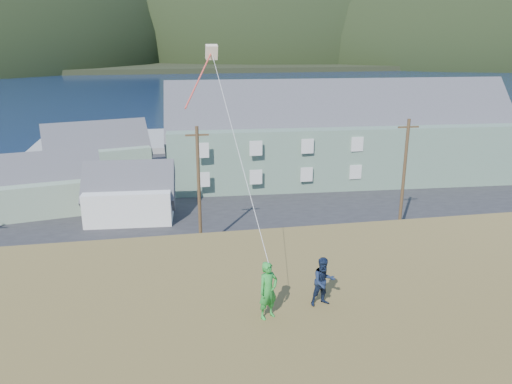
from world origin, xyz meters
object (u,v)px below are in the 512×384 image
lodge (339,134)px  shed_white (130,193)px  wharf (134,141)px  shed_palegreen_near (50,185)px  kite_flyer_green (268,290)px  shed_palegreen_far (98,152)px  kite_flyer_navy (324,282)px

lodge → shed_white: size_ratio=4.71×
wharf → shed_palegreen_near: shed_palegreen_near is taller
wharf → kite_flyer_green: kite_flyer_green is taller
wharf → lodge: lodge is taller
shed_palegreen_near → shed_palegreen_far: shed_palegreen_far is taller
kite_flyer_navy → lodge: bearing=61.4°
shed_palegreen_near → shed_white: bearing=-36.4°
shed_palegreen_far → shed_white: bearing=-86.4°
lodge → shed_palegreen_far: lodge is taller
shed_palegreen_near → shed_white: shed_palegreen_near is taller
wharf → kite_flyer_green: bearing=-82.9°
lodge → kite_flyer_green: bearing=-109.3°
kite_flyer_green → kite_flyer_navy: bearing=-14.6°
shed_white → shed_palegreen_far: (-4.22, 14.13, 0.52)m
wharf → kite_flyer_green: (7.41, -59.34, 7.63)m
wharf → shed_palegreen_near: 27.84m
kite_flyer_green → shed_white: bearing=74.7°
lodge → kite_flyer_green: 40.71m
shed_palegreen_near → shed_white: (7.08, -3.48, -0.09)m
wharf → kite_flyer_green: size_ratio=14.83×
shed_palegreen_near → kite_flyer_navy: kite_flyer_navy is taller
wharf → lodge: (22.88, -21.81, 4.48)m
lodge → shed_palegreen_near: size_ratio=3.86×
wharf → kite_flyer_navy: size_ratio=16.66×
lodge → shed_palegreen_near: (-28.55, -5.37, -2.52)m
kite_flyer_navy → shed_palegreen_far: bearing=97.4°
lodge → kite_flyer_navy: size_ratio=23.71×
shed_palegreen_near → wharf: bearing=67.9°
kite_flyer_navy → kite_flyer_green: bearing=-175.9°
shed_palegreen_far → kite_flyer_green: size_ratio=6.91×
wharf → lodge: size_ratio=0.70×
lodge → kite_flyer_navy: lodge is taller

